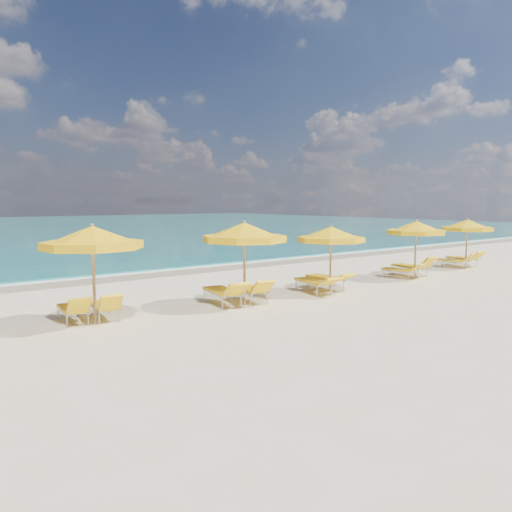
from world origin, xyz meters
TOP-DOWN VIEW (x-y plane):
  - ground_plane at (0.00, 0.00)m, footprint 120.00×120.00m
  - wet_sand_band at (0.00, 7.40)m, footprint 120.00×2.60m
  - foam_line at (0.00, 8.20)m, footprint 120.00×1.20m
  - whitecap_far at (8.00, 24.00)m, footprint 18.00×0.30m
  - umbrella_3 at (-6.12, 0.22)m, footprint 3.10×3.10m
  - umbrella_4 at (-1.80, -0.27)m, footprint 2.54×2.54m
  - umbrella_5 at (1.72, -0.38)m, footprint 2.40×2.40m
  - umbrella_6 at (6.66, -0.27)m, footprint 2.58×2.58m
  - umbrella_7 at (11.26, 0.18)m, footprint 2.84×2.84m
  - lounger_3_left at (-6.51, 0.74)m, footprint 0.71×1.68m
  - lounger_3_right at (-5.73, 0.59)m, footprint 0.79×1.71m
  - lounger_4_left at (-2.26, 0.19)m, footprint 0.95×2.07m
  - lounger_4_right at (-1.32, 0.06)m, footprint 0.98×1.96m
  - lounger_5_left at (1.23, -0.12)m, footprint 0.97×2.07m
  - lounger_5_right at (2.12, 0.19)m, footprint 0.80×2.04m
  - lounger_6_left at (6.20, 0.13)m, footprint 0.84×1.74m
  - lounger_6_right at (7.15, 0.26)m, footprint 0.73×1.88m
  - lounger_7_left at (10.74, 0.52)m, footprint 0.86×1.69m
  - lounger_7_right at (11.71, 0.58)m, footprint 0.88×1.88m

SIDE VIEW (x-z plane):
  - ground_plane at x=0.00m, z-range 0.00..0.00m
  - wet_sand_band at x=0.00m, z-range -0.01..0.01m
  - foam_line at x=0.00m, z-range -0.01..0.01m
  - whitecap_far at x=8.00m, z-range -0.03..0.03m
  - lounger_6_left at x=6.20m, z-range -0.15..0.55m
  - lounger_7_left at x=10.74m, z-range -0.18..0.59m
  - lounger_3_left at x=-6.51m, z-range -0.19..0.61m
  - lounger_3_right at x=-5.73m, z-range -0.20..0.62m
  - lounger_7_right at x=11.71m, z-range -0.19..0.64m
  - lounger_4_right at x=-1.32m, z-range -0.19..0.65m
  - lounger_5_right at x=2.12m, z-range -0.13..0.59m
  - lounger_5_left at x=1.23m, z-range -0.13..0.59m
  - lounger_6_right at x=7.15m, z-range -0.22..0.69m
  - lounger_4_left at x=-2.26m, z-range -0.19..0.67m
  - umbrella_7 at x=11.26m, z-range 0.81..3.10m
  - umbrella_5 at x=1.72m, z-range 0.81..3.11m
  - umbrella_6 at x=6.66m, z-range 0.83..3.19m
  - umbrella_4 at x=-1.80m, z-range 0.89..3.42m
  - umbrella_3 at x=-6.12m, z-range 0.90..3.44m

